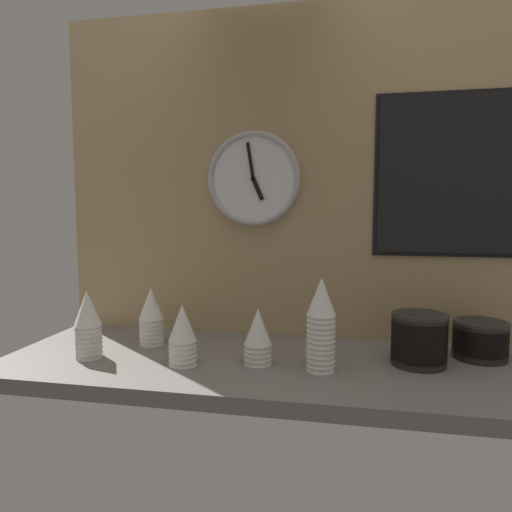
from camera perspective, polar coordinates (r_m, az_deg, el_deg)
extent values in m
cube|color=slate|center=(1.30, 4.47, -13.62)|extent=(1.60, 0.56, 0.04)
cube|color=tan|center=(1.49, 5.84, 10.14)|extent=(1.60, 0.03, 1.05)
cone|color=white|center=(1.45, -12.93, -8.81)|extent=(0.08, 0.08, 0.10)
cone|color=white|center=(1.45, -12.94, -8.31)|extent=(0.08, 0.08, 0.10)
cone|color=white|center=(1.44, -12.96, -7.81)|extent=(0.08, 0.08, 0.10)
cone|color=white|center=(1.44, -12.97, -7.31)|extent=(0.08, 0.08, 0.10)
cone|color=white|center=(1.44, -12.98, -6.81)|extent=(0.08, 0.08, 0.10)
cone|color=white|center=(1.43, -12.99, -6.30)|extent=(0.08, 0.08, 0.10)
cone|color=white|center=(1.43, -13.00, -5.79)|extent=(0.08, 0.08, 0.10)
cone|color=white|center=(1.25, -9.15, -11.13)|extent=(0.08, 0.08, 0.10)
cone|color=white|center=(1.24, -9.16, -10.55)|extent=(0.08, 0.08, 0.10)
cone|color=white|center=(1.24, -9.17, -9.98)|extent=(0.08, 0.08, 0.10)
cone|color=white|center=(1.24, -9.18, -9.40)|extent=(0.08, 0.08, 0.10)
cone|color=white|center=(1.23, -9.19, -8.82)|extent=(0.08, 0.08, 0.10)
cone|color=white|center=(1.23, -9.20, -8.23)|extent=(0.08, 0.08, 0.10)
cone|color=white|center=(1.24, 0.25, -11.15)|extent=(0.08, 0.08, 0.10)
cone|color=white|center=(1.24, 0.25, -10.57)|extent=(0.08, 0.08, 0.10)
cone|color=white|center=(1.23, 0.25, -9.99)|extent=(0.08, 0.08, 0.10)
cone|color=white|center=(1.23, 0.25, -9.41)|extent=(0.08, 0.08, 0.10)
cone|color=white|center=(1.23, 0.25, -8.82)|extent=(0.08, 0.08, 0.10)
cone|color=white|center=(1.20, 8.09, -11.72)|extent=(0.08, 0.08, 0.10)
cone|color=white|center=(1.20, 8.10, -11.13)|extent=(0.08, 0.08, 0.10)
cone|color=white|center=(1.20, 8.11, -10.54)|extent=(0.08, 0.08, 0.10)
cone|color=white|center=(1.19, 8.12, -9.94)|extent=(0.08, 0.08, 0.10)
cone|color=white|center=(1.19, 8.13, -9.34)|extent=(0.08, 0.08, 0.10)
cone|color=white|center=(1.19, 8.13, -8.73)|extent=(0.08, 0.08, 0.10)
cone|color=white|center=(1.18, 8.14, -8.12)|extent=(0.08, 0.08, 0.10)
cone|color=white|center=(1.18, 8.15, -7.51)|extent=(0.08, 0.08, 0.10)
cone|color=white|center=(1.18, 8.16, -6.89)|extent=(0.08, 0.08, 0.10)
cone|color=white|center=(1.17, 8.17, -6.28)|extent=(0.08, 0.08, 0.10)
cone|color=white|center=(1.17, 8.18, -5.66)|extent=(0.08, 0.08, 0.10)
cone|color=white|center=(1.17, 8.19, -5.03)|extent=(0.08, 0.08, 0.10)
cone|color=white|center=(1.37, -20.20, -9.84)|extent=(0.08, 0.08, 0.10)
cone|color=white|center=(1.37, -20.22, -9.32)|extent=(0.08, 0.08, 0.10)
cone|color=white|center=(1.37, -20.24, -8.79)|extent=(0.08, 0.08, 0.10)
cone|color=white|center=(1.36, -20.26, -8.26)|extent=(0.08, 0.08, 0.10)
cone|color=white|center=(1.36, -20.28, -7.73)|extent=(0.08, 0.08, 0.10)
cone|color=white|center=(1.36, -20.30, -7.20)|extent=(0.08, 0.08, 0.10)
cone|color=white|center=(1.35, -20.32, -6.66)|extent=(0.08, 0.08, 0.10)
cone|color=white|center=(1.35, -20.34, -6.12)|extent=(0.08, 0.08, 0.10)
cylinder|color=black|center=(1.32, 19.62, -11.89)|extent=(0.14, 0.14, 0.04)
cylinder|color=black|center=(1.31, 19.64, -11.18)|extent=(0.14, 0.14, 0.04)
cylinder|color=black|center=(1.31, 19.67, -10.47)|extent=(0.14, 0.14, 0.04)
cylinder|color=black|center=(1.30, 19.69, -9.76)|extent=(0.14, 0.14, 0.04)
cylinder|color=black|center=(1.30, 19.72, -9.04)|extent=(0.14, 0.14, 0.04)
cylinder|color=black|center=(1.29, 19.74, -8.31)|extent=(0.14, 0.14, 0.04)
cylinder|color=black|center=(1.29, 19.77, -7.58)|extent=(0.14, 0.14, 0.04)
torus|color=#302D2A|center=(1.29, 19.79, -7.02)|extent=(0.15, 0.15, 0.01)
cylinder|color=black|center=(1.43, 26.17, -10.69)|extent=(0.14, 0.14, 0.04)
cylinder|color=black|center=(1.43, 26.20, -10.04)|extent=(0.14, 0.14, 0.04)
cylinder|color=black|center=(1.42, 26.23, -9.38)|extent=(0.14, 0.14, 0.04)
cylinder|color=black|center=(1.42, 26.26, -8.72)|extent=(0.14, 0.14, 0.04)
cylinder|color=black|center=(1.42, 26.29, -8.06)|extent=(0.14, 0.14, 0.04)
torus|color=#302D2A|center=(1.41, 26.31, -7.55)|extent=(0.15, 0.15, 0.01)
cylinder|color=white|center=(1.49, -0.27, 9.63)|extent=(0.29, 0.02, 0.29)
torus|color=#B2B2B7|center=(1.48, -0.33, 9.65)|extent=(0.30, 0.02, 0.30)
cube|color=black|center=(1.47, 0.21, 8.36)|extent=(0.04, 0.01, 0.07)
cube|color=black|center=(1.48, -0.72, 11.84)|extent=(0.03, 0.01, 0.11)
cylinder|color=black|center=(1.48, -0.37, 9.66)|extent=(0.01, 0.01, 0.01)
cube|color=black|center=(1.50, 23.49, 9.28)|extent=(0.46, 0.01, 0.49)
cube|color=black|center=(1.50, 23.53, 9.29)|extent=(0.44, 0.01, 0.47)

